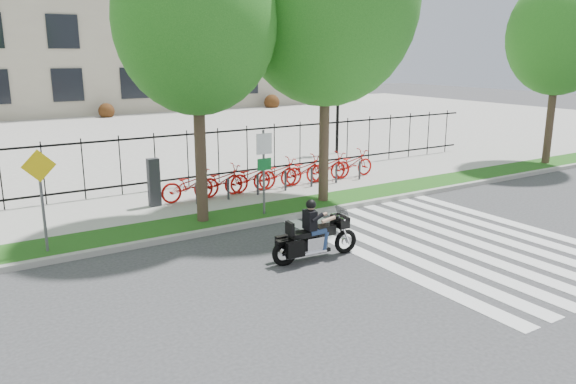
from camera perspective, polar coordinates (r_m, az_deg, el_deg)
ground at (r=12.23m, az=1.67°, el=-9.13°), size 120.00×120.00×0.00m
curb at (r=15.55m, az=-6.84°, el=-3.81°), size 60.00×0.20×0.15m
grass_verge at (r=16.29m, az=-8.14°, el=-3.03°), size 60.00×1.50×0.15m
sidewalk at (r=18.52m, az=-11.35°, el=-1.09°), size 60.00×3.50×0.15m
plaza at (r=35.20m, az=-21.87°, el=5.20°), size 80.00×34.00×0.10m
crosswalk_stripes at (r=15.29m, az=16.88°, el=-4.92°), size 5.70×8.00×0.01m
iron_fence at (r=19.89m, az=-13.34°, el=3.02°), size 30.00×0.06×2.00m
lamp_post_right at (r=26.89m, az=5.11°, el=10.51°), size 1.06×0.70×4.25m
street_tree_1 at (r=15.56m, az=-9.38°, el=16.76°), size 4.32×4.32×7.95m
street_tree_3 at (r=26.51m, az=25.86°, el=14.07°), size 4.25×4.25×7.78m
bike_share_station at (r=19.73m, az=-1.18°, el=1.89°), size 8.96×0.89×1.50m
sign_pole_regulatory at (r=16.31m, az=-2.46°, el=3.15°), size 0.50×0.09×2.50m
sign_pole_warning at (r=14.35m, az=-23.81°, el=0.47°), size 0.78×0.09×2.49m
motorcycle_rider at (r=13.33m, az=2.80°, el=-4.41°), size 2.32×0.71×1.79m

